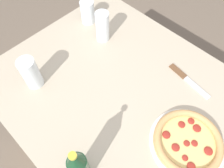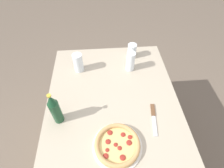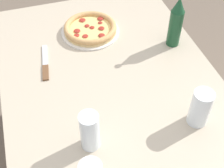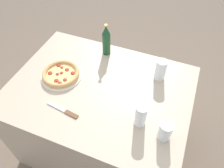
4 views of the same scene
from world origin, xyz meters
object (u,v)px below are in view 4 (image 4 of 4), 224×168
Objects in this scene: knife at (64,110)px; glass_cola at (141,116)px; pizza_pepperoni at (61,74)px; glass_red_wine at (160,71)px; beer_bottle at (106,40)px; glass_water at (165,132)px.

glass_cola is at bearing 10.93° from knife.
glass_cola is (0.61, -0.16, 0.05)m from pizza_pepperoni.
glass_red_wine is 0.45m from beer_bottle.
glass_cola reaches higher than knife.
glass_cola is at bearing 166.81° from glass_water.
beer_bottle reaches higher than knife.
glass_red_wine is 0.96× the size of glass_cola.
glass_red_wine reaches higher than glass_water.
glass_red_wine is 0.40m from glass_cola.
glass_red_wine is at bearing 87.34° from glass_cola.
beer_bottle is 1.12× the size of knife.
beer_bottle reaches higher than glass_red_wine.
glass_water reaches higher than pizza_pepperoni.
glass_water is (0.76, -0.19, 0.03)m from pizza_pepperoni.
pizza_pepperoni is at bearing 165.37° from glass_cola.
beer_bottle reaches higher than pizza_pepperoni.
glass_cola is (-0.15, 0.03, 0.02)m from glass_water.
glass_water is at bearing -13.19° from glass_cola.
pizza_pepperoni is 1.12× the size of beer_bottle.
glass_red_wine reaches higher than knife.
glass_water is at bearing -43.61° from beer_bottle.
glass_red_wine is (-0.13, 0.43, 0.01)m from glass_water.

